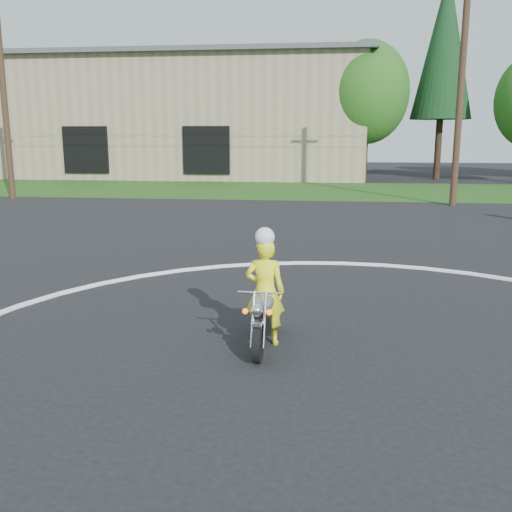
# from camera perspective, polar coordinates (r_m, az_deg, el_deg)

# --- Properties ---
(ground) EXTENTS (120.00, 120.00, 0.00)m
(ground) POSITION_cam_1_polar(r_m,az_deg,el_deg) (5.12, 10.78, -23.80)
(ground) COLOR black
(ground) RESTS_ON ground
(grass_strip) EXTENTS (120.00, 10.00, 0.02)m
(grass_strip) POSITION_cam_1_polar(r_m,az_deg,el_deg) (31.28, 7.74, 6.51)
(grass_strip) COLOR #1E4714
(grass_strip) RESTS_ON ground
(course_markings) EXTENTS (19.05, 19.05, 0.12)m
(course_markings) POSITION_cam_1_polar(r_m,az_deg,el_deg) (9.35, 22.60, -7.43)
(course_markings) COLOR silver
(course_markings) RESTS_ON ground
(primary_motorcycle) EXTENTS (0.62, 1.76, 0.92)m
(primary_motorcycle) POSITION_cam_1_polar(r_m,az_deg,el_deg) (8.14, 0.81, -6.05)
(primary_motorcycle) COLOR black
(primary_motorcycle) RESTS_ON ground
(rider_primary_grp) EXTENTS (0.58, 0.39, 1.72)m
(rider_primary_grp) POSITION_cam_1_polar(r_m,az_deg,el_deg) (8.16, 0.90, -3.23)
(rider_primary_grp) COLOR #FCFF1A
(rider_primary_grp) RESTS_ON ground
(warehouse) EXTENTS (41.00, 17.00, 8.30)m
(warehouse) POSITION_cam_1_polar(r_m,az_deg,el_deg) (47.54, -15.13, 13.09)
(warehouse) COLOR tan
(warehouse) RESTS_ON ground
(utility_poles) EXTENTS (41.60, 1.12, 10.00)m
(utility_poles) POSITION_cam_1_polar(r_m,az_deg,el_deg) (25.80, 19.86, 16.31)
(utility_poles) COLOR #473321
(utility_poles) RESTS_ON ground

